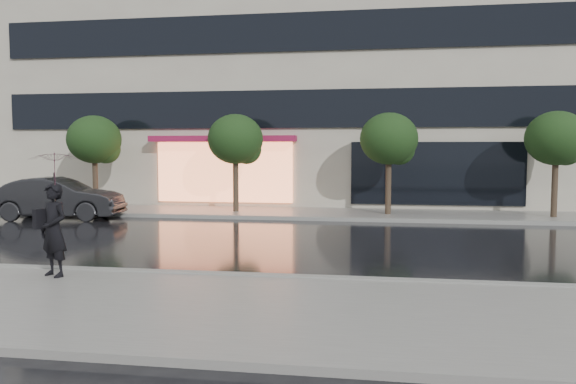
# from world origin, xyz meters

# --- Properties ---
(ground) EXTENTS (120.00, 120.00, 0.00)m
(ground) POSITION_xyz_m (0.00, 0.00, 0.00)
(ground) COLOR black
(ground) RESTS_ON ground
(sidewalk_near) EXTENTS (60.00, 4.50, 0.12)m
(sidewalk_near) POSITION_xyz_m (0.00, -3.25, 0.06)
(sidewalk_near) COLOR slate
(sidewalk_near) RESTS_ON ground
(sidewalk_far) EXTENTS (60.00, 3.50, 0.12)m
(sidewalk_far) POSITION_xyz_m (0.00, 10.25, 0.06)
(sidewalk_far) COLOR slate
(sidewalk_far) RESTS_ON ground
(curb_near) EXTENTS (60.00, 0.25, 0.14)m
(curb_near) POSITION_xyz_m (0.00, -1.00, 0.07)
(curb_near) COLOR gray
(curb_near) RESTS_ON ground
(curb_far) EXTENTS (60.00, 0.25, 0.14)m
(curb_far) POSITION_xyz_m (0.00, 8.50, 0.07)
(curb_far) COLOR gray
(curb_far) RESTS_ON ground
(office_building) EXTENTS (30.00, 12.76, 18.00)m
(office_building) POSITION_xyz_m (-0.00, 17.97, 9.00)
(office_building) COLOR #BBB59F
(office_building) RESTS_ON ground
(tree_far_west) EXTENTS (2.20, 2.20, 3.99)m
(tree_far_west) POSITION_xyz_m (-8.94, 10.03, 2.92)
(tree_far_west) COLOR #33261C
(tree_far_west) RESTS_ON ground
(tree_mid_west) EXTENTS (2.20, 2.20, 3.99)m
(tree_mid_west) POSITION_xyz_m (-2.94, 10.03, 2.92)
(tree_mid_west) COLOR #33261C
(tree_mid_west) RESTS_ON ground
(tree_mid_east) EXTENTS (2.20, 2.20, 3.99)m
(tree_mid_east) POSITION_xyz_m (3.06, 10.03, 2.92)
(tree_mid_east) COLOR #33261C
(tree_mid_east) RESTS_ON ground
(tree_far_east) EXTENTS (2.20, 2.20, 3.99)m
(tree_far_east) POSITION_xyz_m (9.06, 10.03, 2.92)
(tree_far_east) COLOR #33261C
(tree_far_east) RESTS_ON ground
(parked_car) EXTENTS (4.89, 2.24, 1.55)m
(parked_car) POSITION_xyz_m (-9.14, 7.41, 0.78)
(parked_car) COLOR black
(parked_car) RESTS_ON ground
(pedestrian_with_umbrella) EXTENTS (1.16, 1.17, 2.45)m
(pedestrian_with_umbrella) POSITION_xyz_m (-3.66, -1.73, 1.64)
(pedestrian_with_umbrella) COLOR black
(pedestrian_with_umbrella) RESTS_ON sidewalk_near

